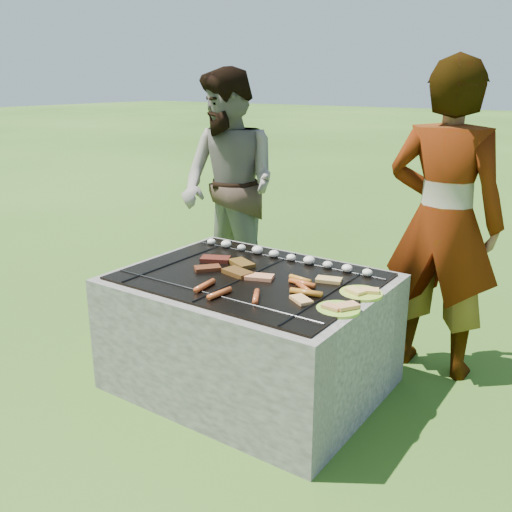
# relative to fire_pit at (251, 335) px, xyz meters

# --- Properties ---
(lawn) EXTENTS (60.00, 60.00, 0.00)m
(lawn) POSITION_rel_fire_pit_xyz_m (0.00, 0.00, -0.28)
(lawn) COLOR #264C13
(lawn) RESTS_ON ground
(fire_pit) EXTENTS (1.30, 1.00, 0.62)m
(fire_pit) POSITION_rel_fire_pit_xyz_m (0.00, 0.00, 0.00)
(fire_pit) COLOR gray
(fire_pit) RESTS_ON ground
(mushrooms) EXTENTS (1.05, 0.06, 0.04)m
(mushrooms) POSITION_rel_fire_pit_xyz_m (-0.02, 0.32, 0.35)
(mushrooms) COLOR white
(mushrooms) RESTS_ON fire_pit
(pork_slabs) EXTENTS (0.40, 0.30, 0.02)m
(pork_slabs) POSITION_rel_fire_pit_xyz_m (-0.17, 0.03, 0.34)
(pork_slabs) COLOR maroon
(pork_slabs) RESTS_ON fire_pit
(sausages) EXTENTS (0.54, 0.47, 0.03)m
(sausages) POSITION_rel_fire_pit_xyz_m (0.20, -0.14, 0.34)
(sausages) COLOR #F7A228
(sausages) RESTS_ON fire_pit
(bread_on_grate) EXTENTS (0.46, 0.41, 0.02)m
(bread_on_grate) POSITION_rel_fire_pit_xyz_m (0.24, 0.00, 0.34)
(bread_on_grate) COLOR tan
(bread_on_grate) RESTS_ON fire_pit
(plate_far) EXTENTS (0.20, 0.20, 0.03)m
(plate_far) POSITION_rel_fire_pit_xyz_m (0.56, 0.09, 0.33)
(plate_far) COLOR #FFF03C
(plate_far) RESTS_ON fire_pit
(plate_near) EXTENTS (0.25, 0.25, 0.03)m
(plate_near) POSITION_rel_fire_pit_xyz_m (0.56, -0.14, 0.33)
(plate_near) COLOR yellow
(plate_near) RESTS_ON fire_pit
(cook) EXTENTS (0.62, 0.41, 1.68)m
(cook) POSITION_rel_fire_pit_xyz_m (0.72, 0.74, 0.56)
(cook) COLOR gray
(cook) RESTS_ON ground
(bystander) EXTENTS (0.91, 0.78, 1.64)m
(bystander) POSITION_rel_fire_pit_xyz_m (-0.87, 0.97, 0.54)
(bystander) COLOR #A59489
(bystander) RESTS_ON ground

